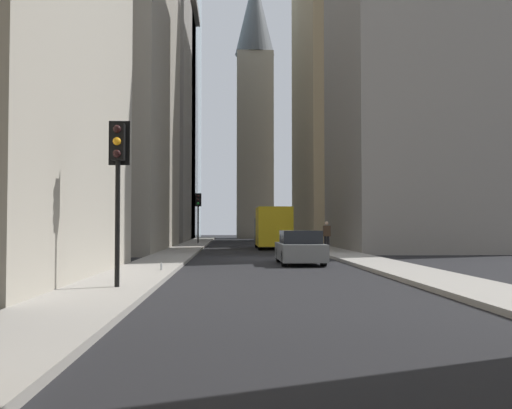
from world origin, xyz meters
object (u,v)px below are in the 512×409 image
at_px(delivery_truck, 273,228).
at_px(traffic_light_foreground, 118,164).
at_px(pedestrian, 327,234).
at_px(discarded_bottle, 161,267).
at_px(hatchback_grey, 300,248).
at_px(traffic_light_midblock, 198,206).

distance_m(delivery_truck, traffic_light_foreground, 26.78).
height_order(pedestrian, discarded_bottle, pedestrian).
relative_size(hatchback_grey, traffic_light_foreground, 1.05).
bearing_deg(traffic_light_foreground, traffic_light_midblock, -0.09).
relative_size(delivery_truck, traffic_light_midblock, 1.55).
distance_m(traffic_light_foreground, discarded_bottle, 6.00).
distance_m(hatchback_grey, discarded_bottle, 7.13).
bearing_deg(pedestrian, hatchback_grey, 164.78).
relative_size(hatchback_grey, pedestrian, 2.48).
xyz_separation_m(hatchback_grey, pedestrian, (10.66, -2.90, 0.42)).
bearing_deg(discarded_bottle, delivery_truck, -14.05).
relative_size(pedestrian, discarded_bottle, 6.41).
bearing_deg(discarded_bottle, hatchback_grey, -47.27).
bearing_deg(pedestrian, traffic_light_midblock, 31.59).
bearing_deg(traffic_light_midblock, pedestrian, -148.41).
distance_m(hatchback_grey, traffic_light_midblock, 25.28).
distance_m(traffic_light_midblock, discarded_bottle, 29.50).
bearing_deg(discarded_bottle, traffic_light_foreground, 175.03).
xyz_separation_m(delivery_truck, traffic_light_foreground, (-26.11, 5.68, 1.69)).
height_order(delivery_truck, discarded_bottle, delivery_truck).
xyz_separation_m(traffic_light_midblock, discarded_bottle, (-29.35, -0.40, -2.96)).
distance_m(delivery_truck, discarded_bottle, 21.55).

